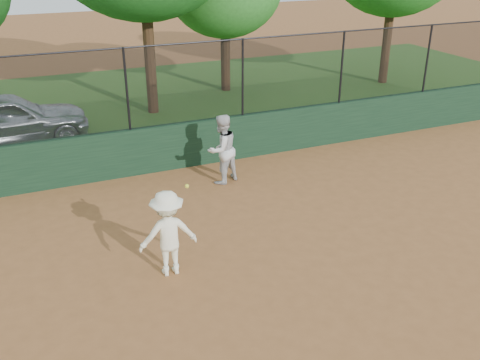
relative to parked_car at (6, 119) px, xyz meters
name	(u,v)px	position (x,y,z in m)	size (l,w,h in m)	color
ground	(248,306)	(3.31, -9.53, -0.76)	(80.00, 80.00, 0.00)	#945A30
back_wall	(152,150)	(3.31, -3.53, -0.16)	(26.00, 0.20, 1.20)	#183620
grass_strip	(110,109)	(3.31, 2.47, -0.76)	(36.00, 12.00, 0.01)	#274D18
parked_car	(6,119)	(0.00, 0.00, 0.00)	(1.80, 4.49, 1.53)	#AEB3B8
player_second	(222,149)	(4.71, -4.82, 0.09)	(0.83, 0.65, 1.71)	silver
player_main	(168,233)	(2.42, -8.09, 0.03)	(1.06, 0.65, 1.82)	white
fence_assembly	(146,86)	(3.28, -3.53, 1.47)	(26.00, 0.06, 2.00)	black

